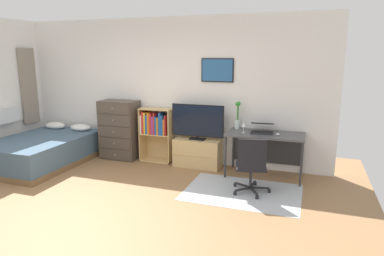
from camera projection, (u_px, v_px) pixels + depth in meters
ground_plane at (96, 209)px, 4.53m from camera, size 7.20×7.20×0.00m
wall_back_with_posters at (168, 90)px, 6.48m from camera, size 6.12×0.09×2.70m
area_rug at (242, 192)px, 5.09m from camera, size 1.70×1.20×0.01m
bed at (43, 150)px, 6.40m from camera, size 1.45×2.06×0.64m
dresser at (120, 130)px, 6.69m from camera, size 0.74×0.46×1.15m
bookshelf at (156, 129)px, 6.48m from camera, size 0.62×0.30×1.03m
tv_stand at (198, 153)px, 6.24m from camera, size 0.85×0.41×0.51m
television at (197, 122)px, 6.10m from camera, size 0.97×0.16×0.64m
desk at (266, 140)px, 5.73m from camera, size 1.26×0.65×0.74m
office_chair at (251, 164)px, 4.94m from camera, size 0.58×0.57×0.86m
laptop at (262, 128)px, 5.71m from camera, size 0.41×0.44×0.17m
computer_mouse at (278, 134)px, 5.50m from camera, size 0.06×0.10×0.03m
bamboo_vase at (238, 114)px, 5.94m from camera, size 0.10×0.09×0.48m
wine_glass at (244, 125)px, 5.65m from camera, size 0.07×0.07×0.18m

